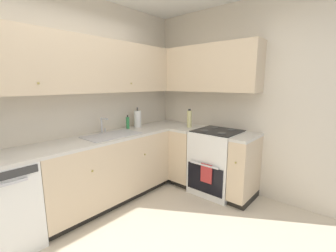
# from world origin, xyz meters

# --- Properties ---
(wall_back) EXTENTS (3.93, 0.05, 2.69)m
(wall_back) POSITION_xyz_m (0.00, 1.49, 1.34)
(wall_back) COLOR beige
(wall_back) RESTS_ON ground_plane
(wall_right) EXTENTS (0.05, 3.03, 2.69)m
(wall_right) POSITION_xyz_m (1.94, 0.00, 1.34)
(wall_right) COLOR beige
(wall_right) RESTS_ON ground_plane
(lower_cabinets_back) EXTENTS (1.80, 0.62, 0.88)m
(lower_cabinets_back) POSITION_xyz_m (0.41, 1.17, 0.44)
(lower_cabinets_back) COLOR beige
(lower_cabinets_back) RESTS_ON ground_plane
(countertop_back) EXTENTS (3.01, 0.60, 0.03)m
(countertop_back) POSITION_xyz_m (0.41, 1.16, 0.90)
(countertop_back) COLOR beige
(countertop_back) RESTS_ON lower_cabinets_back
(lower_cabinets_right) EXTENTS (0.62, 1.20, 0.88)m
(lower_cabinets_right) POSITION_xyz_m (1.62, 0.33, 0.44)
(lower_cabinets_right) COLOR beige
(lower_cabinets_right) RESTS_ON ground_plane
(countertop_right) EXTENTS (0.60, 1.20, 0.03)m
(countertop_right) POSITION_xyz_m (1.62, 0.33, 0.90)
(countertop_right) COLOR beige
(countertop_right) RESTS_ON lower_cabinets_right
(oven_range) EXTENTS (0.68, 0.62, 1.06)m
(oven_range) POSITION_xyz_m (1.64, 0.21, 0.46)
(oven_range) COLOR white
(oven_range) RESTS_ON ground_plane
(upper_cabinets_back) EXTENTS (2.69, 0.34, 0.67)m
(upper_cabinets_back) POSITION_xyz_m (0.25, 1.30, 1.80)
(upper_cabinets_back) COLOR beige
(upper_cabinets_right) EXTENTS (0.32, 1.75, 0.67)m
(upper_cabinets_right) POSITION_xyz_m (1.76, 0.59, 1.80)
(upper_cabinets_right) COLOR beige
(sink) EXTENTS (0.72, 0.40, 0.10)m
(sink) POSITION_xyz_m (0.49, 1.13, 0.87)
(sink) COLOR #B7B7BC
(sink) RESTS_ON countertop_back
(faucet) EXTENTS (0.07, 0.16, 0.22)m
(faucet) POSITION_xyz_m (0.49, 1.34, 1.04)
(faucet) COLOR silver
(faucet) RESTS_ON countertop_back
(soap_bottle) EXTENTS (0.05, 0.05, 0.20)m
(soap_bottle) POSITION_xyz_m (0.93, 1.34, 1.00)
(soap_bottle) COLOR #338C4C
(soap_bottle) RESTS_ON countertop_back
(paper_towel_roll) EXTENTS (0.11, 0.11, 0.32)m
(paper_towel_roll) POSITION_xyz_m (1.11, 1.32, 1.04)
(paper_towel_roll) COLOR white
(paper_towel_roll) RESTS_ON countertop_back
(oil_bottle) EXTENTS (0.07, 0.07, 0.29)m
(oil_bottle) POSITION_xyz_m (1.62, 0.70, 1.05)
(oil_bottle) COLOR beige
(oil_bottle) RESTS_ON countertop_right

